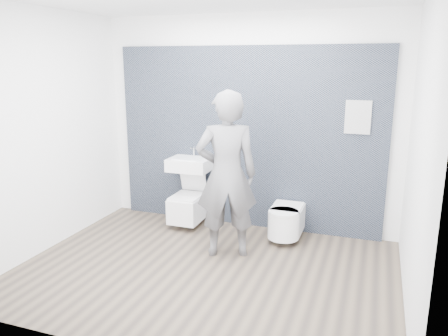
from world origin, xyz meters
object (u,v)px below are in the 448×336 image
(toilet_rounded, at_px, (286,221))
(visitor, at_px, (227,175))
(toilet_square, at_px, (188,206))
(washbasin, at_px, (190,164))

(toilet_rounded, xyz_separation_m, visitor, (-0.57, -0.63, 0.70))
(toilet_square, height_order, visitor, visitor)
(washbasin, xyz_separation_m, visitor, (0.79, -0.76, 0.10))
(washbasin, distance_m, toilet_square, 0.58)
(toilet_square, distance_m, toilet_rounded, 1.36)
(visitor, bearing_deg, toilet_rounded, -154.79)
(toilet_rounded, height_order, visitor, visitor)
(washbasin, xyz_separation_m, toilet_rounded, (1.36, -0.12, -0.60))
(washbasin, height_order, visitor, visitor)
(visitor, bearing_deg, washbasin, -66.57)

